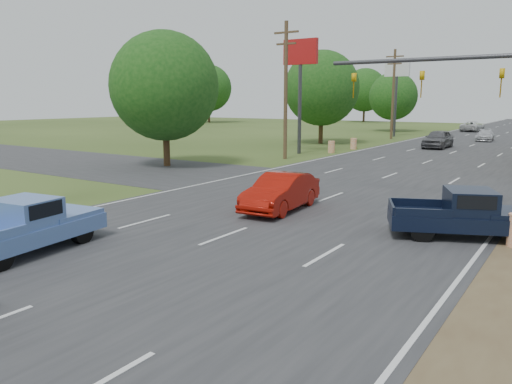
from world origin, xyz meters
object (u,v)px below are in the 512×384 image
Objects in this scene: blue_pickup at (27,225)px; distant_car_grey at (438,139)px; distant_car_white at (472,127)px; distant_car_silver at (485,135)px; red_convertible at (281,192)px; navy_pickup at (470,214)px.

blue_pickup is 39.78m from distant_car_grey.
blue_pickup is 0.96× the size of distant_car_white.
blue_pickup reaches higher than distant_car_silver.
red_convertible reaches higher than distant_car_silver.
red_convertible is at bearing -95.77° from distant_car_silver.
blue_pickup is 51.27m from distant_car_silver.
distant_car_white reaches higher than distant_car_silver.
navy_pickup reaches higher than red_convertible.
distant_car_grey is (1.61, 39.75, 0.04)m from blue_pickup.
blue_pickup is 1.18× the size of distant_car_silver.
red_convertible is 9.41m from blue_pickup.
red_convertible is at bearing 61.91° from blue_pickup.
blue_pickup reaches higher than distant_car_white.
distant_car_grey reaches higher than red_convertible.
distant_car_silver is (0.52, 42.30, -0.12)m from red_convertible.
red_convertible is 1.06× the size of distant_car_silver.
distant_car_white is (-0.81, 68.58, -0.08)m from blue_pickup.
navy_pickup is at bearing 32.22° from blue_pickup.
distant_car_silver is at bearing 80.16° from distant_car_grey.
blue_pickup is at bearing -73.16° from navy_pickup.
blue_pickup reaches higher than navy_pickup.
red_convertible is 0.88× the size of navy_pickup.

